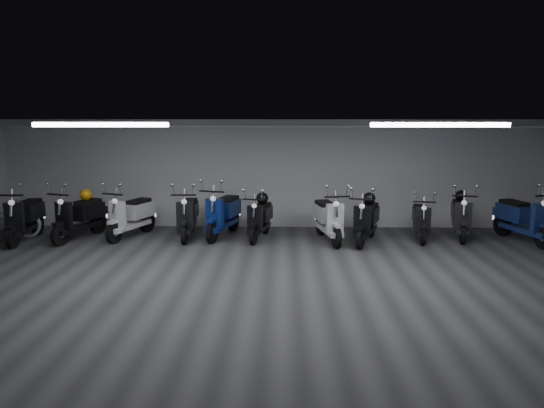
{
  "coord_description": "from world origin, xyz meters",
  "views": [
    {
      "loc": [
        0.26,
        -8.05,
        2.91
      ],
      "look_at": [
        0.02,
        2.5,
        1.05
      ],
      "focal_mm": 33.42,
      "sensor_mm": 36.0,
      "label": 1
    }
  ],
  "objects_px": {
    "scooter_3": "(188,209)",
    "scooter_8": "(421,214)",
    "scooter_2": "(131,208)",
    "helmet_0": "(262,198)",
    "helmet_2": "(369,198)",
    "helmet_3": "(461,196)",
    "scooter_5": "(260,212)",
    "scooter_9": "(461,210)",
    "helmet_1": "(86,194)",
    "scooter_0": "(24,210)",
    "scooter_4": "(223,206)",
    "scooter_1": "(79,209)",
    "scooter_10": "(524,211)",
    "scooter_6": "(329,211)",
    "scooter_7": "(367,214)"
  },
  "relations": [
    {
      "from": "scooter_3",
      "to": "scooter_8",
      "type": "distance_m",
      "value": 5.52
    },
    {
      "from": "scooter_2",
      "to": "scooter_8",
      "type": "bearing_deg",
      "value": 20.0
    },
    {
      "from": "helmet_0",
      "to": "helmet_2",
      "type": "relative_size",
      "value": 1.0
    },
    {
      "from": "helmet_0",
      "to": "helmet_3",
      "type": "distance_m",
      "value": 4.8
    },
    {
      "from": "scooter_5",
      "to": "scooter_9",
      "type": "xyz_separation_m",
      "value": [
        4.79,
        0.2,
        0.04
      ]
    },
    {
      "from": "helmet_1",
      "to": "helmet_3",
      "type": "height_order",
      "value": "helmet_1"
    },
    {
      "from": "scooter_0",
      "to": "helmet_2",
      "type": "relative_size",
      "value": 6.81
    },
    {
      "from": "scooter_4",
      "to": "scooter_8",
      "type": "height_order",
      "value": "scooter_4"
    },
    {
      "from": "scooter_0",
      "to": "scooter_8",
      "type": "distance_m",
      "value": 9.26
    },
    {
      "from": "scooter_8",
      "to": "helmet_0",
      "type": "bearing_deg",
      "value": -174.38
    },
    {
      "from": "scooter_0",
      "to": "scooter_3",
      "type": "distance_m",
      "value": 3.76
    },
    {
      "from": "scooter_1",
      "to": "helmet_0",
      "type": "xyz_separation_m",
      "value": [
        4.31,
        0.37,
        0.22
      ]
    },
    {
      "from": "scooter_5",
      "to": "scooter_10",
      "type": "distance_m",
      "value": 6.08
    },
    {
      "from": "scooter_0",
      "to": "scooter_5",
      "type": "relative_size",
      "value": 1.14
    },
    {
      "from": "scooter_5",
      "to": "scooter_6",
      "type": "distance_m",
      "value": 1.62
    },
    {
      "from": "scooter_2",
      "to": "scooter_4",
      "type": "xyz_separation_m",
      "value": [
        2.2,
        0.12,
        0.04
      ]
    },
    {
      "from": "helmet_0",
      "to": "scooter_9",
      "type": "bearing_deg",
      "value": -0.48
    },
    {
      "from": "scooter_8",
      "to": "scooter_6",
      "type": "bearing_deg",
      "value": -165.67
    },
    {
      "from": "helmet_1",
      "to": "helmet_2",
      "type": "relative_size",
      "value": 0.97
    },
    {
      "from": "scooter_5",
      "to": "helmet_0",
      "type": "bearing_deg",
      "value": 90.0
    },
    {
      "from": "scooter_0",
      "to": "scooter_3",
      "type": "bearing_deg",
      "value": 2.69
    },
    {
      "from": "scooter_6",
      "to": "scooter_9",
      "type": "relative_size",
      "value": 1.04
    },
    {
      "from": "scooter_4",
      "to": "scooter_8",
      "type": "bearing_deg",
      "value": 13.24
    },
    {
      "from": "scooter_2",
      "to": "helmet_0",
      "type": "bearing_deg",
      "value": 23.69
    },
    {
      "from": "scooter_9",
      "to": "helmet_0",
      "type": "height_order",
      "value": "scooter_9"
    },
    {
      "from": "scooter_9",
      "to": "scooter_1",
      "type": "bearing_deg",
      "value": -164.4
    },
    {
      "from": "scooter_2",
      "to": "scooter_9",
      "type": "xyz_separation_m",
      "value": [
        7.88,
        0.13,
        -0.02
      ]
    },
    {
      "from": "scooter_7",
      "to": "helmet_1",
      "type": "distance_m",
      "value": 6.66
    },
    {
      "from": "scooter_5",
      "to": "scooter_10",
      "type": "bearing_deg",
      "value": 10.06
    },
    {
      "from": "scooter_1",
      "to": "helmet_3",
      "type": "xyz_separation_m",
      "value": [
        9.11,
        0.58,
        0.27
      ]
    },
    {
      "from": "scooter_2",
      "to": "helmet_2",
      "type": "bearing_deg",
      "value": 19.02
    },
    {
      "from": "scooter_3",
      "to": "scooter_7",
      "type": "bearing_deg",
      "value": -8.3
    },
    {
      "from": "scooter_9",
      "to": "helmet_1",
      "type": "distance_m",
      "value": 8.97
    },
    {
      "from": "scooter_2",
      "to": "helmet_1",
      "type": "relative_size",
      "value": 6.74
    },
    {
      "from": "scooter_1",
      "to": "scooter_6",
      "type": "height_order",
      "value": "scooter_1"
    },
    {
      "from": "scooter_7",
      "to": "scooter_5",
      "type": "bearing_deg",
      "value": -167.04
    },
    {
      "from": "helmet_2",
      "to": "helmet_1",
      "type": "bearing_deg",
      "value": 178.24
    },
    {
      "from": "scooter_0",
      "to": "scooter_6",
      "type": "height_order",
      "value": "scooter_0"
    },
    {
      "from": "scooter_3",
      "to": "helmet_3",
      "type": "bearing_deg",
      "value": 0.46
    },
    {
      "from": "helmet_0",
      "to": "scooter_4",
      "type": "bearing_deg",
      "value": -177.31
    },
    {
      "from": "scooter_7",
      "to": "helmet_0",
      "type": "bearing_deg",
      "value": -172.61
    },
    {
      "from": "helmet_0",
      "to": "helmet_1",
      "type": "distance_m",
      "value": 4.23
    },
    {
      "from": "scooter_4",
      "to": "scooter_7",
      "type": "height_order",
      "value": "scooter_4"
    },
    {
      "from": "scooter_0",
      "to": "scooter_10",
      "type": "distance_m",
      "value": 11.53
    },
    {
      "from": "scooter_9",
      "to": "helmet_3",
      "type": "height_order",
      "value": "scooter_9"
    },
    {
      "from": "scooter_2",
      "to": "helmet_0",
      "type": "height_order",
      "value": "scooter_2"
    },
    {
      "from": "scooter_4",
      "to": "scooter_2",
      "type": "bearing_deg",
      "value": -161.12
    },
    {
      "from": "helmet_0",
      "to": "scooter_0",
      "type": "bearing_deg",
      "value": -174.0
    },
    {
      "from": "scooter_7",
      "to": "helmet_0",
      "type": "height_order",
      "value": "scooter_7"
    },
    {
      "from": "scooter_6",
      "to": "helmet_0",
      "type": "xyz_separation_m",
      "value": [
        -1.55,
        0.43,
        0.23
      ]
    }
  ]
}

